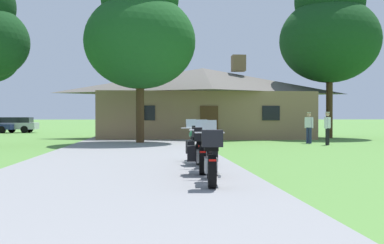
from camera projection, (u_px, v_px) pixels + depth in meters
The scene contains 11 objects.
ground_plane at pixel (134, 149), 21.10m from camera, with size 500.00×500.00×0.00m, color #56893D.
asphalt_driveway at pixel (133, 152), 19.11m from camera, with size 6.40×80.00×0.06m, color gray.
motorcycle_red_nearest_to_camera at pixel (211, 157), 9.64m from camera, with size 0.67×2.08×1.30m.
motorcycle_white_second_in_row at pixel (202, 150), 11.66m from camera, with size 0.82×2.08×1.30m.
motorcycle_green_farthest_in_row at pixel (197, 145), 13.90m from camera, with size 0.81×2.08×1.30m.
stone_lodge at pixel (203, 102), 32.42m from camera, with size 14.53×7.52×5.67m.
bystander_white_shirt_near_lodge at pixel (309, 126), 25.49m from camera, with size 0.39×0.47×1.69m.
bystander_white_shirt_beside_signpost at pixel (327, 126), 23.97m from camera, with size 0.40×0.44×1.69m.
tree_by_lodge_front at pixel (140, 28), 25.26m from camera, with size 5.93×5.93×10.05m.
tree_right_of_lodge at pixel (330, 29), 32.02m from camera, with size 6.72×6.72×11.81m.
parked_silver_suv_far_left at pixel (12, 124), 42.68m from camera, with size 4.61×1.94×1.40m.
Camera 1 is at (0.77, -1.23, 1.43)m, focal length 44.36 mm.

